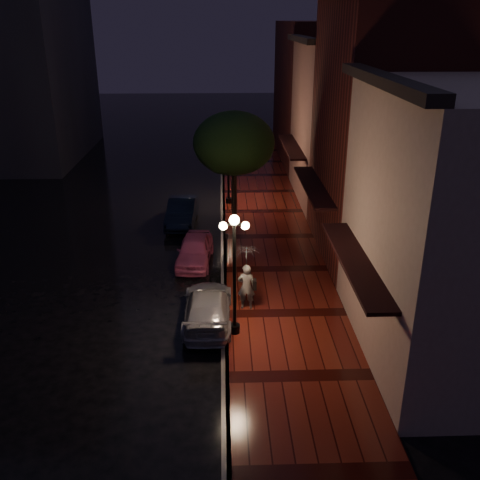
% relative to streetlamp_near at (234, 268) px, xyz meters
% --- Properties ---
extents(ground, '(120.00, 120.00, 0.00)m').
position_rel_streetlamp_near_xyz_m(ground, '(-0.35, 5.00, -2.60)').
color(ground, black).
rests_on(ground, ground).
extents(sidewalk, '(4.50, 60.00, 0.15)m').
position_rel_streetlamp_near_xyz_m(sidewalk, '(1.90, 5.00, -2.53)').
color(sidewalk, '#47110C').
rests_on(sidewalk, ground).
extents(curb, '(0.25, 60.00, 0.15)m').
position_rel_streetlamp_near_xyz_m(curb, '(-0.35, 5.00, -2.53)').
color(curb, '#595451').
rests_on(curb, ground).
extents(storefront_near, '(5.00, 8.00, 8.50)m').
position_rel_streetlamp_near_xyz_m(storefront_near, '(6.65, -1.00, 1.65)').
color(storefront_near, gray).
rests_on(storefront_near, ground).
extents(storefront_mid, '(5.00, 8.00, 11.00)m').
position_rel_streetlamp_near_xyz_m(storefront_mid, '(6.65, 7.00, 2.90)').
color(storefront_mid, '#511914').
rests_on(storefront_mid, ground).
extents(storefront_far, '(5.00, 8.00, 9.00)m').
position_rel_streetlamp_near_xyz_m(storefront_far, '(6.65, 15.00, 1.90)').
color(storefront_far, '#8C5951').
rests_on(storefront_far, ground).
extents(storefront_extra, '(5.00, 12.00, 10.00)m').
position_rel_streetlamp_near_xyz_m(storefront_extra, '(6.65, 25.00, 2.40)').
color(storefront_extra, '#511914').
rests_on(storefront_extra, ground).
extents(streetlamp_near, '(0.96, 0.36, 4.31)m').
position_rel_streetlamp_near_xyz_m(streetlamp_near, '(0.00, 0.00, 0.00)').
color(streetlamp_near, black).
rests_on(streetlamp_near, sidewalk).
extents(streetlamp_far, '(0.96, 0.36, 4.31)m').
position_rel_streetlamp_near_xyz_m(streetlamp_far, '(0.00, 14.00, 0.00)').
color(streetlamp_far, black).
rests_on(streetlamp_far, sidewalk).
extents(street_tree, '(4.16, 4.16, 5.80)m').
position_rel_streetlamp_near_xyz_m(street_tree, '(0.26, 10.99, 1.64)').
color(street_tree, black).
rests_on(street_tree, sidewalk).
extents(pink_car, '(1.74, 3.76, 1.25)m').
position_rel_streetlamp_near_xyz_m(pink_car, '(-1.63, 6.08, -1.98)').
color(pink_car, '#DF5C8C').
rests_on(pink_car, ground).
extents(navy_car, '(1.62, 4.15, 1.35)m').
position_rel_streetlamp_near_xyz_m(navy_car, '(-2.53, 11.04, -1.93)').
color(navy_car, black).
rests_on(navy_car, ground).
extents(silver_car, '(1.77, 4.25, 1.23)m').
position_rel_streetlamp_near_xyz_m(silver_car, '(-0.95, 0.97, -1.99)').
color(silver_car, '#9A9BA2').
rests_on(silver_car, ground).
extents(woman_with_umbrella, '(1.03, 1.05, 2.49)m').
position_rel_streetlamp_near_xyz_m(woman_with_umbrella, '(0.48, 1.68, -0.81)').
color(woman_with_umbrella, silver).
rests_on(woman_with_umbrella, sidewalk).
extents(parking_meter, '(0.14, 0.11, 1.36)m').
position_rel_streetlamp_near_xyz_m(parking_meter, '(-0.20, 5.72, -1.63)').
color(parking_meter, black).
rests_on(parking_meter, sidewalk).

